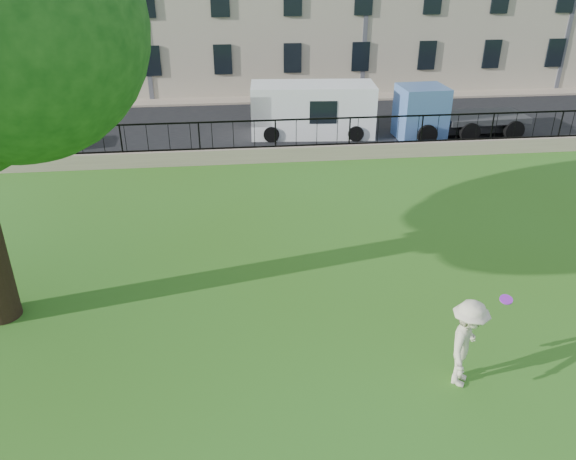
{
  "coord_description": "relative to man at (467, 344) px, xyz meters",
  "views": [
    {
      "loc": [
        -1.91,
        -9.49,
        7.84
      ],
      "look_at": [
        -0.45,
        3.5,
        1.18
      ],
      "focal_mm": 35.0,
      "sensor_mm": 36.0,
      "label": 1
    }
  ],
  "objects": [
    {
      "name": "white_van",
      "position": [
        -0.5,
        16.65,
        0.21
      ],
      "size": [
        5.68,
        2.59,
        2.32
      ],
      "primitive_type": "cube",
      "rotation": [
        0.0,
        0.0,
        -0.08
      ],
      "color": "white",
      "rests_on": "street"
    },
    {
      "name": "ground",
      "position": [
        -2.5,
        1.25,
        -0.95
      ],
      "size": [
        120.0,
        120.0,
        0.0
      ],
      "primitive_type": "plane",
      "color": "#3A6D1A",
      "rests_on": "ground"
    },
    {
      "name": "frisbee",
      "position": [
        1.2,
        0.94,
        0.3
      ],
      "size": [
        0.35,
        0.35,
        0.12
      ],
      "primitive_type": "cylinder",
      "rotation": [
        0.21,
        -0.14,
        0.36
      ],
      "color": "purple"
    },
    {
      "name": "blue_truck",
      "position": [
        6.0,
        15.65,
        0.22
      ],
      "size": [
        5.65,
        2.22,
        2.34
      ],
      "primitive_type": "cube",
      "rotation": [
        0.0,
        0.0,
        0.04
      ],
      "color": "#537DC3",
      "rests_on": "street"
    },
    {
      "name": "retaining_wall",
      "position": [
        -2.5,
        13.25,
        -0.65
      ],
      "size": [
        50.0,
        0.4,
        0.6
      ],
      "primitive_type": "cube",
      "color": "gray",
      "rests_on": "ground"
    },
    {
      "name": "man",
      "position": [
        0.0,
        0.0,
        0.0
      ],
      "size": [
        1.27,
        1.41,
        1.9
      ],
      "primitive_type": "imported",
      "rotation": [
        0.0,
        0.0,
        0.97
      ],
      "color": "beige",
      "rests_on": "ground"
    },
    {
      "name": "red_sedan",
      "position": [
        -13.29,
        15.97,
        -0.32
      ],
      "size": [
        3.88,
        1.42,
        1.27
      ],
      "primitive_type": "imported",
      "rotation": [
        0.0,
        0.0,
        1.59
      ],
      "color": "maroon",
      "rests_on": "street"
    },
    {
      "name": "iron_railing",
      "position": [
        -2.5,
        13.25,
        0.2
      ],
      "size": [
        50.0,
        0.05,
        1.13
      ],
      "color": "black",
      "rests_on": "retaining_wall"
    },
    {
      "name": "street",
      "position": [
        -2.5,
        17.95,
        -0.94
      ],
      "size": [
        60.0,
        9.0,
        0.01
      ],
      "primitive_type": "cube",
      "color": "black",
      "rests_on": "ground"
    },
    {
      "name": "sidewalk",
      "position": [
        -2.5,
        23.15,
        -0.89
      ],
      "size": [
        60.0,
        1.4,
        0.12
      ],
      "primitive_type": "cube",
      "color": "gray",
      "rests_on": "ground"
    }
  ]
}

